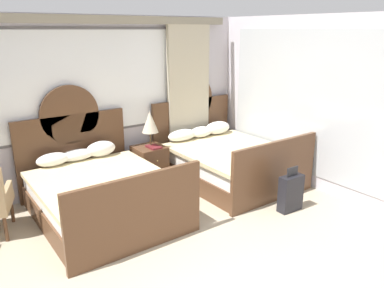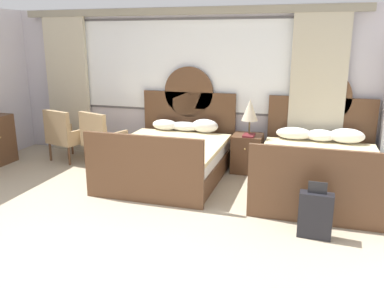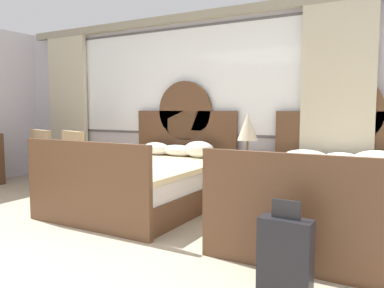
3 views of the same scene
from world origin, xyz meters
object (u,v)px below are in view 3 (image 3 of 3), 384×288
armchair_by_window_left (84,160)px  bed_near_window (147,180)px  nightstand_between_beds (246,183)px  bed_near_mirror (328,200)px  armchair_by_window_centre (52,157)px  suitcase_on_floor (285,255)px  table_lamp_on_nightstand (248,127)px  book_on_nightstand (246,159)px

armchair_by_window_left → bed_near_window: bearing=-11.1°
nightstand_between_beds → armchair_by_window_left: (-2.53, -0.35, 0.18)m
bed_near_mirror → armchair_by_window_centre: size_ratio=2.27×
bed_near_mirror → armchair_by_window_left: size_ratio=2.27×
nightstand_between_beds → suitcase_on_floor: suitcase_on_floor is taller
bed_near_window → armchair_by_window_left: size_ratio=2.27×
armchair_by_window_left → armchair_by_window_centre: bearing=-179.9°
bed_near_mirror → suitcase_on_floor: bearing=-91.5°
bed_near_window → armchair_by_window_left: bearing=168.9°
bed_near_mirror → table_lamp_on_nightstand: bearing=151.6°
nightstand_between_beds → book_on_nightstand: 0.35m
armchair_by_window_centre → suitcase_on_floor: armchair_by_window_centre is taller
nightstand_between_beds → table_lamp_on_nightstand: (0.02, -0.01, 0.73)m
bed_near_mirror → bed_near_window: bearing=-179.9°
bed_near_mirror → nightstand_between_beds: 1.29m
bed_near_mirror → book_on_nightstand: size_ratio=8.26×
nightstand_between_beds → armchair_by_window_centre: bearing=-173.9°
book_on_nightstand → armchair_by_window_centre: (-3.28, -0.25, -0.15)m
bed_near_window → nightstand_between_beds: bearing=28.7°
bed_near_mirror → table_lamp_on_nightstand: size_ratio=3.61×
nightstand_between_beds → book_on_nightstand: (0.03, -0.10, 0.33)m
bed_near_window → suitcase_on_floor: size_ratio=3.27×
bed_near_mirror → table_lamp_on_nightstand: bed_near_mirror is taller
book_on_nightstand → suitcase_on_floor: size_ratio=0.40×
bed_near_window → armchair_by_window_left: bed_near_window is taller
table_lamp_on_nightstand → suitcase_on_floor: table_lamp_on_nightstand is taller
table_lamp_on_nightstand → suitcase_on_floor: bearing=-62.3°
table_lamp_on_nightstand → book_on_nightstand: 0.41m
armchair_by_window_centre → suitcase_on_floor: size_ratio=1.44×
bed_near_mirror → book_on_nightstand: bed_near_mirror is taller
armchair_by_window_left → bed_near_mirror: bearing=-4.2°
nightstand_between_beds → armchair_by_window_centre: 3.28m
bed_near_window → book_on_nightstand: (1.17, 0.52, 0.30)m
bed_near_window → book_on_nightstand: size_ratio=8.26×
nightstand_between_beds → bed_near_mirror: bearing=-28.5°
table_lamp_on_nightstand → suitcase_on_floor: 2.44m
book_on_nightstand → armchair_by_window_left: 2.58m
book_on_nightstand → armchair_by_window_centre: bearing=-175.6°
table_lamp_on_nightstand → suitcase_on_floor: size_ratio=0.91×
nightstand_between_beds → table_lamp_on_nightstand: table_lamp_on_nightstand is taller
bed_near_window → book_on_nightstand: 1.31m
nightstand_between_beds → suitcase_on_floor: 2.34m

